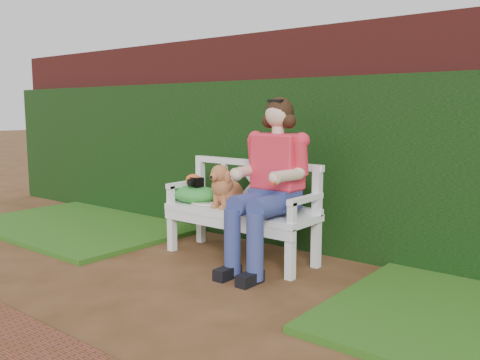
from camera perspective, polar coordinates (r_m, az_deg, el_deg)
The scene contains 11 objects.
ground at distance 4.09m, azimuth -7.57°, elevation -12.18°, with size 60.00×60.00×0.00m, color #402712.
brick_wall at distance 5.33m, azimuth 7.14°, elevation 4.66°, with size 10.00×0.30×2.20m, color maroon.
ivy_hedge at distance 5.17m, azimuth 5.81°, elevation 1.79°, with size 10.00×0.18×1.70m, color #1B4413.
grass_left at distance 6.43m, azimuth -16.68°, elevation -4.74°, with size 2.60×2.00×0.05m, color #1D400F.
garden_bench at distance 4.81m, azimuth -0.00°, elevation -6.03°, with size 1.58×0.60×0.48m, color white, non-canonical shape.
seated_woman at distance 4.45m, azimuth 3.84°, elevation -0.26°, with size 0.65×0.86×1.53m, color #F32937, non-canonical shape.
dog at distance 4.80m, azimuth -1.51°, elevation -0.59°, with size 0.28×0.38×0.42m, color olive, non-canonical shape.
tennis_racket at distance 4.99m, azimuth -3.97°, elevation -2.51°, with size 0.67×0.28×0.03m, color white, non-canonical shape.
green_bag at distance 5.09m, azimuth -5.11°, elevation -1.54°, with size 0.50×0.38×0.17m, color #2A7537, non-canonical shape.
camera_item at distance 5.03m, azimuth -4.92°, elevation -0.18°, with size 0.13×0.10×0.09m, color black.
baseball_glove at distance 5.08m, azimuth -5.24°, elevation 0.04°, with size 0.18×0.13×0.11m, color #D25925.
Camera 1 is at (2.79, -2.64, 1.40)m, focal length 38.00 mm.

